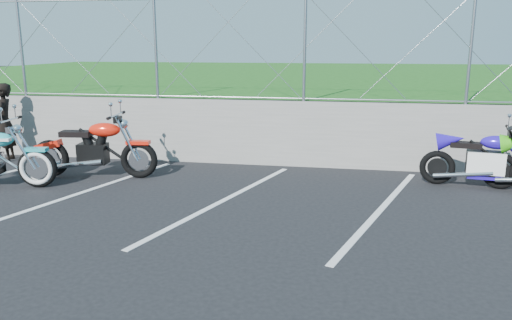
# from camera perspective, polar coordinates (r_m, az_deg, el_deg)

# --- Properties ---
(ground) EXTENTS (90.00, 90.00, 0.00)m
(ground) POSITION_cam_1_polar(r_m,az_deg,el_deg) (6.95, -5.59, -7.05)
(ground) COLOR black
(ground) RESTS_ON ground
(retaining_wall) EXTENTS (30.00, 0.22, 1.30)m
(retaining_wall) POSITION_cam_1_polar(r_m,az_deg,el_deg) (10.08, -0.30, 3.19)
(retaining_wall) COLOR slate
(retaining_wall) RESTS_ON ground
(grass_field) EXTENTS (30.00, 20.00, 1.30)m
(grass_field) POSITION_cam_1_polar(r_m,az_deg,el_deg) (19.93, 4.99, 8.06)
(grass_field) COLOR #184C14
(grass_field) RESTS_ON ground
(chain_link_fence) EXTENTS (28.00, 0.03, 2.00)m
(chain_link_fence) POSITION_cam_1_polar(r_m,az_deg,el_deg) (9.93, -0.31, 12.61)
(chain_link_fence) COLOR gray
(chain_link_fence) RESTS_ON retaining_wall
(parking_lines) EXTENTS (18.29, 4.31, 0.01)m
(parking_lines) POSITION_cam_1_polar(r_m,az_deg,el_deg) (7.67, 5.16, -5.05)
(parking_lines) COLOR silver
(parking_lines) RESTS_ON ground
(naked_orange) EXTENTS (2.34, 0.79, 1.17)m
(naked_orange) POSITION_cam_1_polar(r_m,az_deg,el_deg) (9.52, -17.84, 1.03)
(naked_orange) COLOR black
(naked_orange) RESTS_ON ground
(sportbike_blue) EXTENTS (2.00, 0.71, 1.04)m
(sportbike_blue) POSITION_cam_1_polar(r_m,az_deg,el_deg) (9.24, 24.59, -0.21)
(sportbike_blue) COLOR black
(sportbike_blue) RESTS_ON ground
(person_standing) EXTENTS (0.58, 0.69, 1.61)m
(person_standing) POSITION_cam_1_polar(r_m,az_deg,el_deg) (11.57, -26.81, 3.85)
(person_standing) COLOR black
(person_standing) RESTS_ON ground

